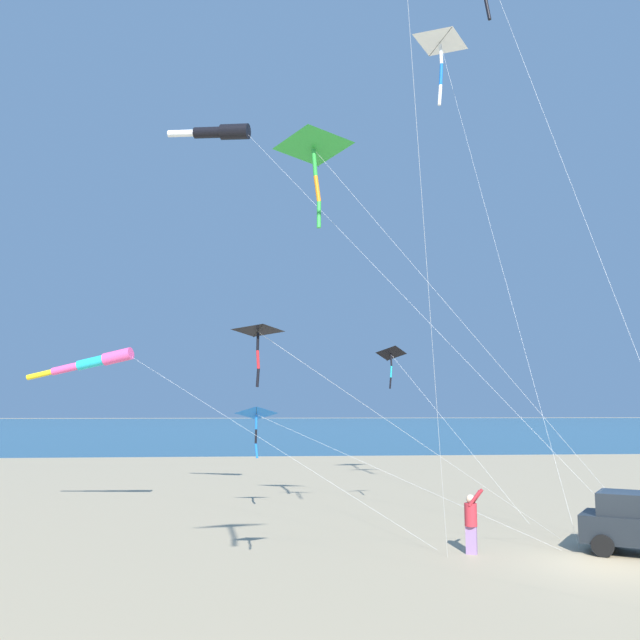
% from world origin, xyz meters
% --- Properties ---
extents(ground_plane, '(600.00, 600.00, 0.00)m').
position_xyz_m(ground_plane, '(0.00, 0.00, 0.00)').
color(ground_plane, tan).
extents(ocean_water_strip, '(240.00, 600.00, 0.01)m').
position_xyz_m(ocean_water_strip, '(165.00, 0.00, 0.00)').
color(ocean_water_strip, '#285B7A').
rests_on(ocean_water_strip, ground_plane).
extents(cooler_box, '(0.62, 0.42, 0.42)m').
position_xyz_m(cooler_box, '(4.21, -1.68, 0.21)').
color(cooler_box, orange).
rests_on(cooler_box, ground_plane).
extents(person_adult_flyer, '(0.64, 0.70, 1.97)m').
position_xyz_m(person_adult_flyer, '(1.85, 3.39, 1.07)').
color(person_adult_flyer, '#8E6B9E').
rests_on(person_adult_flyer, ground_plane).
extents(kite_delta_orange_high_right, '(2.55, 12.28, 14.36)m').
position_xyz_m(kite_delta_orange_high_right, '(4.27, 8.06, 13.79)').
color(kite_delta_orange_high_right, green).
rests_on(kite_delta_orange_high_right, ground_plane).
extents(kite_delta_green_low_center, '(7.19, 10.97, 6.51)m').
position_xyz_m(kite_delta_green_low_center, '(-2.67, 9.94, 6.27)').
color(kite_delta_green_low_center, black).
rests_on(kite_delta_green_low_center, ground_plane).
extents(kite_windsock_black_fish_shape, '(7.74, 16.32, 16.43)m').
position_xyz_m(kite_windsock_black_fish_shape, '(8.66, 11.71, 16.09)').
color(kite_windsock_black_fish_shape, black).
rests_on(kite_windsock_black_fish_shape, ground_plane).
extents(kite_delta_magenta_far_left, '(3.27, 5.42, 7.11)m').
position_xyz_m(kite_delta_magenta_far_left, '(9.83, 4.26, 6.77)').
color(kite_delta_magenta_far_left, black).
rests_on(kite_delta_magenta_far_left, ground_plane).
extents(kite_delta_long_streamer_right, '(9.14, 10.34, 4.57)m').
position_xyz_m(kite_delta_long_streamer_right, '(10.75, 10.03, 4.20)').
color(kite_delta_long_streamer_right, blue).
rests_on(kite_delta_long_streamer_right, ground_plane).
extents(kite_delta_purple_drifting, '(8.09, 3.40, 21.58)m').
position_xyz_m(kite_delta_purple_drifting, '(9.49, 1.83, 21.14)').
color(kite_delta_purple_drifting, white).
rests_on(kite_delta_purple_drifting, ground_plane).
extents(kite_windsock_striped_overhead, '(9.84, 16.07, 7.07)m').
position_xyz_m(kite_windsock_striped_overhead, '(11.31, 17.18, 6.45)').
color(kite_windsock_striped_overhead, '#EF4C93').
rests_on(kite_windsock_striped_overhead, ground_plane).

